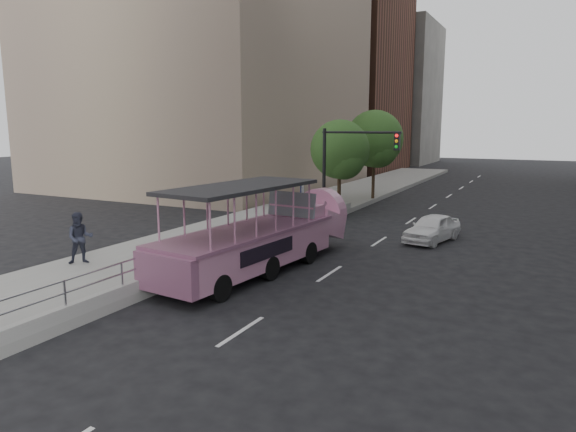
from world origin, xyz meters
name	(u,v)px	position (x,y,z in m)	size (l,w,h in m)	color
ground	(249,302)	(0.00, 0.00, 0.00)	(160.00, 160.00, 0.00)	black
sidewalk	(255,226)	(-5.75, 10.00, 0.15)	(5.50, 80.00, 0.30)	#999994
kerb_wall	(204,260)	(-3.12, 2.00, 0.48)	(0.24, 30.00, 0.36)	#A8A8A3
guardrail	(203,242)	(-3.12, 2.00, 1.14)	(0.07, 22.00, 0.71)	silver
duck_boat	(264,237)	(-1.51, 3.56, 1.22)	(3.35, 10.06, 3.28)	black
car	(432,228)	(3.17, 11.15, 0.64)	(1.51, 3.74, 1.27)	white
pedestrian_mid	(80,238)	(-7.30, 0.14, 1.25)	(0.93, 0.72, 1.91)	#282C3B
parking_sign	(302,201)	(-3.00, 10.00, 1.65)	(0.13, 0.58, 2.60)	black
traffic_signal	(345,161)	(-1.70, 12.50, 3.50)	(4.20, 0.32, 5.20)	black
street_tree_near	(341,152)	(-3.30, 15.93, 3.82)	(3.52, 3.52, 5.72)	#3D2A1B
street_tree_far	(375,141)	(-3.10, 21.93, 4.31)	(3.97, 3.97, 6.45)	#3D2A1B
midrise_brick	(326,64)	(-18.00, 48.00, 13.00)	(18.00, 16.00, 26.00)	brown
midrise_stone_b	(380,95)	(-16.00, 64.00, 10.00)	(16.00, 14.00, 20.00)	gray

